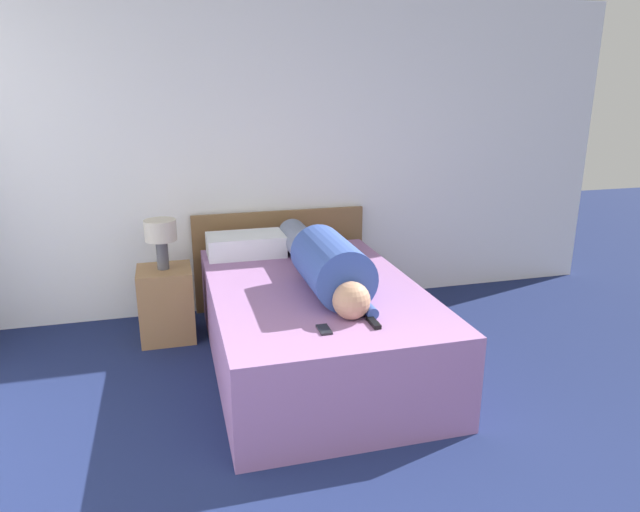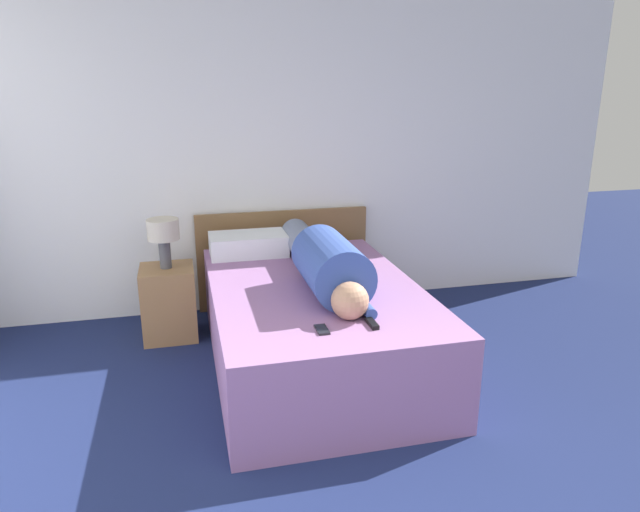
# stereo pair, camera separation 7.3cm
# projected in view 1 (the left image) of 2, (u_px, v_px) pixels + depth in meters

# --- Properties ---
(wall_back) EXTENTS (6.15, 0.06, 2.60)m
(wall_back) POSITION_uv_depth(u_px,v_px,m) (273.00, 157.00, 4.77)
(wall_back) COLOR white
(wall_back) RESTS_ON ground_plane
(bed) EXTENTS (1.36, 2.10, 0.59)m
(bed) POSITION_uv_depth(u_px,v_px,m) (314.00, 325.00, 3.92)
(bed) COLOR #936699
(bed) RESTS_ON ground_plane
(headboard) EXTENTS (1.48, 0.04, 0.85)m
(headboard) POSITION_uv_depth(u_px,v_px,m) (280.00, 259.00, 4.96)
(headboard) COLOR brown
(headboard) RESTS_ON ground_plane
(nightstand) EXTENTS (0.40, 0.39, 0.56)m
(nightstand) POSITION_uv_depth(u_px,v_px,m) (167.00, 304.00, 4.34)
(nightstand) COLOR olive
(nightstand) RESTS_ON ground_plane
(table_lamp) EXTENTS (0.23, 0.23, 0.37)m
(table_lamp) POSITION_uv_depth(u_px,v_px,m) (161.00, 234.00, 4.18)
(table_lamp) COLOR #4C4C51
(table_lamp) RESTS_ON nightstand
(person_lying) EXTENTS (0.38, 1.70, 0.38)m
(person_lying) POSITION_uv_depth(u_px,v_px,m) (324.00, 261.00, 3.80)
(person_lying) COLOR tan
(person_lying) RESTS_ON bed
(pillow_near_headboard) EXTENTS (0.60, 0.35, 0.17)m
(pillow_near_headboard) POSITION_uv_depth(u_px,v_px,m) (246.00, 245.00, 4.49)
(pillow_near_headboard) COLOR white
(pillow_near_headboard) RESTS_ON bed
(tv_remote) EXTENTS (0.04, 0.15, 0.02)m
(tv_remote) POSITION_uv_depth(u_px,v_px,m) (374.00, 323.00, 3.20)
(tv_remote) COLOR black
(tv_remote) RESTS_ON bed
(cell_phone) EXTENTS (0.06, 0.13, 0.01)m
(cell_phone) POSITION_uv_depth(u_px,v_px,m) (324.00, 330.00, 3.12)
(cell_phone) COLOR black
(cell_phone) RESTS_ON bed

